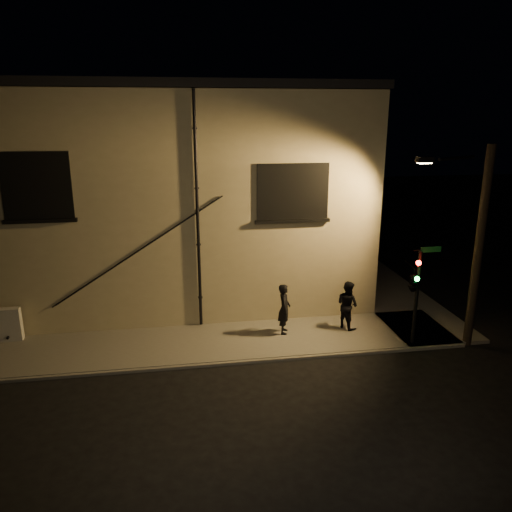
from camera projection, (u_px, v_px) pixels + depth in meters
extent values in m
plane|color=black|center=(263.00, 361.00, 16.04)|extent=(90.00, 90.00, 0.00)
cube|color=#5A5851|center=(168.00, 346.00, 16.98)|extent=(20.00, 3.00, 0.12)
cube|color=#5A5851|center=(364.00, 273.00, 24.61)|extent=(3.00, 16.00, 0.12)
cube|color=tan|center=(165.00, 191.00, 22.94)|extent=(16.00, 12.00, 8.50)
cube|color=black|center=(160.00, 90.00, 21.72)|extent=(16.20, 12.20, 0.30)
cube|color=black|center=(37.00, 186.00, 16.29)|extent=(2.20, 0.10, 2.20)
cube|color=black|center=(37.00, 186.00, 16.31)|extent=(1.98, 0.05, 1.98)
cube|color=black|center=(293.00, 192.00, 17.73)|extent=(2.60, 0.10, 2.00)
cube|color=black|center=(293.00, 191.00, 17.74)|extent=(2.38, 0.05, 1.78)
cylinder|color=black|center=(198.00, 214.00, 17.34)|extent=(0.11, 0.11, 8.30)
cylinder|color=black|center=(135.00, 253.00, 17.39)|extent=(5.96, 0.04, 3.75)
cylinder|color=black|center=(139.00, 251.00, 17.39)|extent=(5.96, 0.04, 3.75)
imported|color=black|center=(284.00, 309.00, 17.63)|extent=(0.57, 0.74, 1.82)
imported|color=black|center=(347.00, 305.00, 18.06)|extent=(0.99, 1.07, 1.77)
cylinder|color=black|center=(416.00, 298.00, 16.67)|extent=(0.12, 0.12, 3.24)
imported|color=black|center=(414.00, 280.00, 16.33)|extent=(0.71, 1.99, 0.78)
sphere|color=#FF140C|center=(419.00, 263.00, 15.98)|extent=(0.17, 0.17, 0.17)
sphere|color=#14FF3F|center=(417.00, 279.00, 16.13)|extent=(0.17, 0.17, 0.17)
cube|color=#0C4C1E|center=(431.00, 249.00, 16.26)|extent=(0.70, 0.03, 0.18)
cylinder|color=black|center=(479.00, 250.00, 16.31)|extent=(0.28, 0.28, 6.78)
cylinder|color=black|center=(457.00, 158.00, 15.90)|extent=(1.72, 0.94, 0.10)
cube|color=black|center=(425.00, 160.00, 16.33)|extent=(0.55, 0.28, 0.18)
cube|color=#FFC672|center=(425.00, 163.00, 16.36)|extent=(0.42, 0.20, 0.04)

